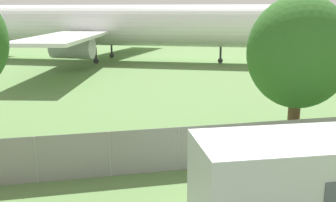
% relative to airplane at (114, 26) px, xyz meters
% --- Properties ---
extents(perimeter_fence, '(56.07, 0.07, 1.71)m').
position_rel_airplane_xyz_m(perimeter_fence, '(-3.05, -33.23, -3.22)').
color(perimeter_fence, gray).
rests_on(perimeter_fence, ground).
extents(airplane, '(45.16, 36.52, 13.42)m').
position_rel_airplane_xyz_m(airplane, '(0.00, 0.00, 0.00)').
color(airplane, white).
rests_on(airplane, ground).
extents(portable_cabin, '(5.07, 2.78, 2.64)m').
position_rel_airplane_xyz_m(portable_cabin, '(1.40, -37.83, -2.75)').
color(portable_cabin, silver).
rests_on(portable_cabin, ground).
extents(tree_near_hangar, '(4.25, 4.25, 6.57)m').
position_rel_airplane_xyz_m(tree_near_hangar, '(4.92, -32.01, 0.14)').
color(tree_near_hangar, brown).
rests_on(tree_near_hangar, ground).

